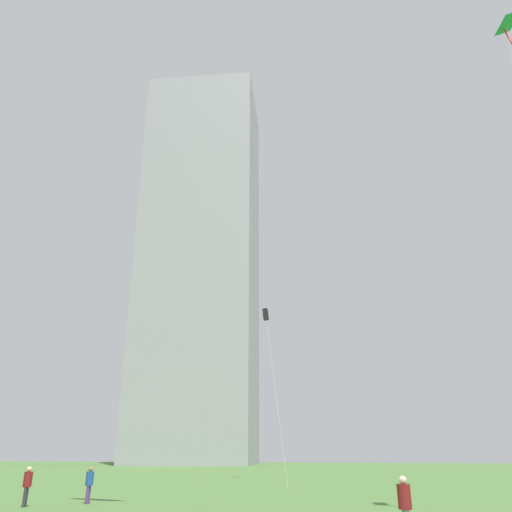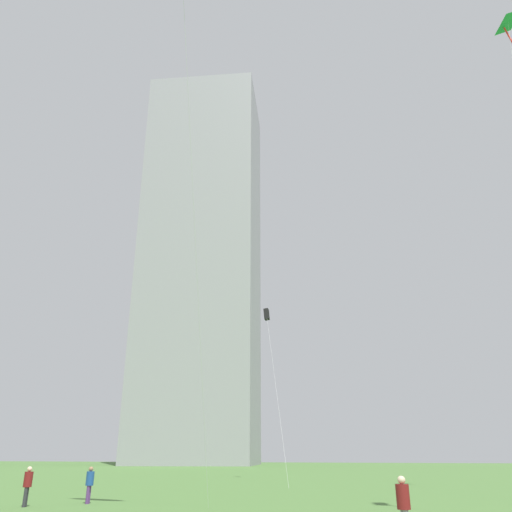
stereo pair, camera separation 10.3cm
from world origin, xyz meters
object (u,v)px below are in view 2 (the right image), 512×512
Objects in this scene: kite_flying_2 at (267,315)px; kite_flying_1 at (509,29)px; person_standing_2 at (90,482)px; distant_highrise_0 at (191,336)px; distant_highrise_1 at (203,261)px; person_standing_1 at (28,483)px; person_standing_3 at (404,503)px.

kite_flying_1 is at bearing -38.30° from kite_flying_2.
distant_highrise_0 is (-33.99, 92.20, 28.09)m from person_standing_2.
distant_highrise_1 is (5.02, -6.55, 16.81)m from distant_highrise_0.
kite_flying_1 is (23.83, 7.07, 27.96)m from person_standing_2.
person_standing_1 is at bearing -82.39° from distant_highrise_1.
distant_highrise_1 is at bearing 117.05° from kite_flying_2.
kite_flying_1 reaches higher than person_standing_2.
person_standing_3 is 112.20m from distant_highrise_1.
kite_flying_2 is 0.17× the size of distant_highrise_1.
person_standing_2 is at bearing -96.18° from kite_flying_2.
kite_flying_1 reaches higher than person_standing_3.
kite_flying_2 is 76.03m from distant_highrise_1.
kite_flying_2 is 0.27× the size of distant_highrise_0.
person_standing_2 is at bearing -141.54° from person_standing_3.
person_standing_3 is 0.03× the size of distant_highrise_0.
kite_flying_2 is at bearing -76.59° from distant_highrise_0.
kite_flying_1 is 102.91m from distant_highrise_0.
distant_highrise_0 is at bearing 118.15° from kite_flying_2.
distant_highrise_0 is (-57.82, 85.13, 0.13)m from kite_flying_1.
person_standing_1 reaches higher than person_standing_3.
kite_flying_2 is (4.36, 25.95, 13.81)m from person_standing_1.
person_standing_1 is 0.05× the size of kite_flying_1.
kite_flying_1 is at bearing -65.71° from distant_highrise_1.
person_standing_2 is 37.41m from kite_flying_1.
kite_flying_1 reaches higher than kite_flying_2.
person_standing_3 is (14.31, -7.62, 0.00)m from person_standing_2.
person_standing_2 is at bearing -84.50° from distant_highrise_0.
person_standing_3 is 32.99m from kite_flying_1.
distant_highrise_0 is (-32.21, 94.30, 28.06)m from person_standing_1.
person_standing_1 is at bearing -99.54° from kite_flying_2.
person_standing_3 is at bearing -74.72° from distant_highrise_1.
person_standing_1 is 17.01m from person_standing_3.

